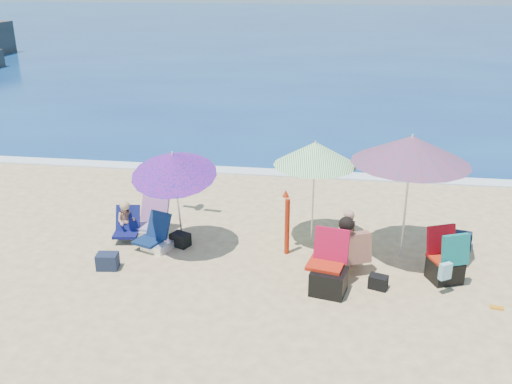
# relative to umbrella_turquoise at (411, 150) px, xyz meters

# --- Properties ---
(ground) EXTENTS (120.00, 120.00, 0.00)m
(ground) POSITION_rel_umbrella_turquoise_xyz_m (-2.26, -1.04, -1.97)
(ground) COLOR #D8BC84
(ground) RESTS_ON ground
(sea) EXTENTS (120.00, 80.00, 0.12)m
(sea) POSITION_rel_umbrella_turquoise_xyz_m (-2.26, 43.96, -2.02)
(sea) COLOR navy
(sea) RESTS_ON ground
(foam) EXTENTS (120.00, 0.50, 0.04)m
(foam) POSITION_rel_umbrella_turquoise_xyz_m (-2.26, 4.06, -1.95)
(foam) COLOR white
(foam) RESTS_ON ground
(umbrella_turquoise) EXTENTS (2.09, 2.09, 2.24)m
(umbrella_turquoise) POSITION_rel_umbrella_turquoise_xyz_m (0.00, 0.00, 0.00)
(umbrella_turquoise) COLOR silver
(umbrella_turquoise) RESTS_ON ground
(umbrella_striped) EXTENTS (1.65, 1.65, 1.96)m
(umbrella_striped) POSITION_rel_umbrella_turquoise_xyz_m (-1.58, 0.38, -0.26)
(umbrella_striped) COLOR white
(umbrella_striped) RESTS_ON ground
(umbrella_blue) EXTENTS (1.57, 1.62, 2.01)m
(umbrella_blue) POSITION_rel_umbrella_turquoise_xyz_m (-3.94, -0.34, -0.32)
(umbrella_blue) COLOR silver
(umbrella_blue) RESTS_ON ground
(furled_umbrella) EXTENTS (0.18, 0.29, 1.15)m
(furled_umbrella) POSITION_rel_umbrella_turquoise_xyz_m (-2.01, -0.12, -1.34)
(furled_umbrella) COLOR #9D220B
(furled_umbrella) RESTS_ON ground
(chair_navy) EXTENTS (0.72, 0.68, 0.63)m
(chair_navy) POSITION_rel_umbrella_turquoise_xyz_m (-4.36, -0.29, -1.81)
(chair_navy) COLOR #0C2146
(chair_navy) RESTS_ON ground
(chair_rainbow) EXTENTS (0.63, 0.76, 0.77)m
(chair_rainbow) POSITION_rel_umbrella_turquoise_xyz_m (-4.62, 0.24, -1.77)
(chair_rainbow) COLOR #CC4857
(chair_rainbow) RESTS_ON ground
(camp_chair_left) EXTENTS (0.69, 0.72, 0.96)m
(camp_chair_left) POSITION_rel_umbrella_turquoise_xyz_m (-1.24, -1.32, -1.69)
(camp_chair_left) COLOR #B11F0C
(camp_chair_left) RESTS_ON ground
(camp_chair_right) EXTENTS (0.65, 0.89, 0.91)m
(camp_chair_right) POSITION_rel_umbrella_turquoise_xyz_m (0.62, -0.75, -1.64)
(camp_chair_right) COLOR #B0240C
(camp_chair_right) RESTS_ON ground
(person_center) EXTENTS (0.81, 0.89, 1.04)m
(person_center) POSITION_rel_umbrella_turquoise_xyz_m (-0.96, -0.59, -1.47)
(person_center) COLOR tan
(person_center) RESTS_ON ground
(person_left) EXTENTS (0.50, 0.57, 0.81)m
(person_left) POSITION_rel_umbrella_turquoise_xyz_m (-5.01, 0.00, -1.60)
(person_left) COLOR tan
(person_left) RESTS_ON ground
(bag_navy_a) EXTENTS (0.38, 0.29, 0.27)m
(bag_navy_a) POSITION_rel_umbrella_turquoise_xyz_m (-4.94, -1.13, -1.84)
(bag_navy_a) COLOR #182034
(bag_navy_a) RESTS_ON ground
(bag_black_a) EXTENTS (0.40, 0.35, 0.24)m
(bag_black_a) POSITION_rel_umbrella_turquoise_xyz_m (-3.95, -0.13, -1.85)
(bag_black_a) COLOR black
(bag_black_a) RESTS_ON ground
(bag_navy_b) EXTENTS (0.43, 0.36, 0.28)m
(bag_navy_b) POSITION_rel_umbrella_turquoise_xyz_m (1.11, 0.53, -1.83)
(bag_navy_b) COLOR #161D31
(bag_navy_b) RESTS_ON ground
(bag_black_b) EXTENTS (0.33, 0.28, 0.22)m
(bag_black_b) POSITION_rel_umbrella_turquoise_xyz_m (-0.45, -1.13, -1.86)
(bag_black_b) COLOR black
(bag_black_b) RESTS_ON ground
(orange_item) EXTENTS (0.21, 0.12, 0.03)m
(orange_item) POSITION_rel_umbrella_turquoise_xyz_m (1.28, -1.47, -1.96)
(orange_item) COLOR orange
(orange_item) RESTS_ON ground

